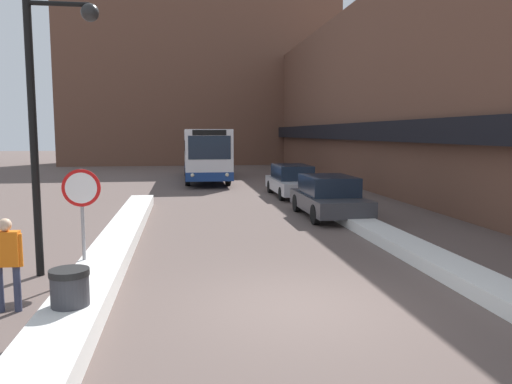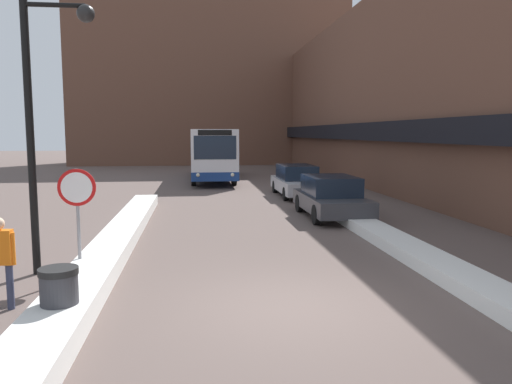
% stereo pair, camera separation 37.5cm
% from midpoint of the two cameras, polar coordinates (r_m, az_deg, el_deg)
% --- Properties ---
extents(ground_plane, '(160.00, 160.00, 0.00)m').
position_cam_midpoint_polar(ground_plane, '(8.78, 3.53, -13.02)').
color(ground_plane, brown).
extents(building_row_right, '(5.50, 60.00, 10.12)m').
position_cam_midpoint_polar(building_row_right, '(34.21, 11.83, 10.08)').
color(building_row_right, brown).
rests_on(building_row_right, ground_plane).
extents(building_backdrop_far, '(26.00, 8.00, 17.12)m').
position_cam_midpoint_polar(building_backdrop_far, '(50.47, -6.52, 13.07)').
color(building_backdrop_far, brown).
rests_on(building_backdrop_far, ground_plane).
extents(snow_bank_left, '(0.90, 16.07, 0.39)m').
position_cam_midpoint_polar(snow_bank_left, '(13.54, -16.23, -5.35)').
color(snow_bank_left, silver).
rests_on(snow_bank_left, ground_plane).
extents(snow_bank_right, '(0.90, 15.30, 0.30)m').
position_cam_midpoint_polar(snow_bank_right, '(13.27, 15.57, -5.76)').
color(snow_bank_right, silver).
rests_on(snow_bank_right, ground_plane).
extents(city_bus, '(2.57, 11.10, 3.17)m').
position_cam_midpoint_polar(city_bus, '(31.80, -6.19, 4.46)').
color(city_bus, silver).
rests_on(city_bus, ground_plane).
extents(parked_car_front, '(1.91, 4.37, 1.46)m').
position_cam_midpoint_polar(parked_car_front, '(17.84, 7.72, -0.50)').
color(parked_car_front, '#38383D').
rests_on(parked_car_front, ground_plane).
extents(parked_car_middle, '(1.81, 4.82, 1.47)m').
position_cam_midpoint_polar(parked_car_middle, '(23.65, 3.69, 1.31)').
color(parked_car_middle, '#B7B7BC').
rests_on(parked_car_middle, ground_plane).
extents(stop_sign, '(0.76, 0.08, 2.25)m').
position_cam_midpoint_polar(stop_sign, '(10.72, -20.24, -0.84)').
color(stop_sign, gray).
rests_on(stop_sign, ground_plane).
extents(street_lamp, '(1.46, 0.36, 5.68)m').
position_cam_midpoint_polar(street_lamp, '(11.16, -23.61, 9.27)').
color(street_lamp, black).
rests_on(street_lamp, ground_plane).
extents(pedestrian, '(0.51, 0.21, 1.58)m').
position_cam_midpoint_polar(pedestrian, '(9.35, -27.65, -6.50)').
color(pedestrian, '#333851').
rests_on(pedestrian, ground_plane).
extents(trash_bin, '(0.59, 0.59, 0.95)m').
position_cam_midpoint_polar(trash_bin, '(8.22, -21.71, -11.38)').
color(trash_bin, '#38383D').
rests_on(trash_bin, ground_plane).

